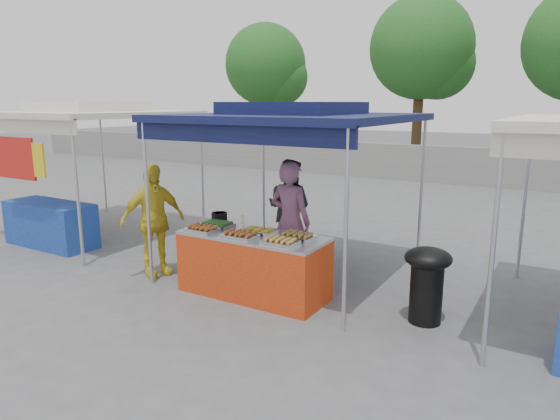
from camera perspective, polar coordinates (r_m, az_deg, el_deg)
The scene contains 22 objects.
ground_plane at distance 6.98m, azimuth -2.57°, elevation -9.36°, with size 80.00×80.00×0.00m, color #58585A.
back_wall at distance 16.91m, azimuth 18.50°, elevation 4.89°, with size 40.00×0.25×1.20m, color gray.
main_canopy at distance 7.32m, azimuth 1.51°, elevation 10.69°, with size 3.20×3.20×2.57m.
neighbor_stall_left at distance 10.11m, azimuth -22.65°, elevation 5.79°, with size 3.20×3.20×2.57m.
tree_0 at distance 21.81m, azimuth -1.27°, elevation 15.90°, with size 3.46×3.39×5.82m.
tree_1 at distance 19.52m, azimuth 16.29°, elevation 16.95°, with size 3.72×3.70×6.35m.
vendor_table at distance 6.75m, azimuth -3.07°, elevation -6.27°, with size 2.00×0.80×0.85m.
food_tray_fl at distance 6.83m, azimuth -8.91°, elevation -2.18°, with size 0.42×0.30×0.07m.
food_tray_fm at distance 6.45m, azimuth -4.56°, elevation -2.92°, with size 0.42×0.30×0.07m.
food_tray_fr at distance 6.13m, azimuth 0.06°, elevation -3.68°, with size 0.42×0.30×0.07m.
food_tray_bl at distance 7.06m, azimuth -7.12°, elevation -1.65°, with size 0.42×0.30×0.07m.
food_tray_bm at distance 6.67m, azimuth -2.37°, elevation -2.38°, with size 0.42×0.30×0.07m.
food_tray_br at distance 6.39m, azimuth 2.06°, elevation -3.04°, with size 0.42×0.30×0.07m.
cooking_pot at distance 7.36m, azimuth -6.94°, elevation -0.81°, with size 0.23×0.23×0.13m, color black.
skewer_cup at distance 6.58m, azimuth -4.29°, elevation -2.52°, with size 0.07×0.07×0.09m, color #B7B7BE.
wok_burner at distance 6.14m, azimuth 16.45°, elevation -7.49°, with size 0.55×0.55×0.92m.
crate_left at distance 7.68m, azimuth -2.83°, elevation -6.11°, with size 0.51×0.36×0.31m, color #132C9F.
crate_right at distance 7.18m, azimuth 0.88°, elevation -7.49°, with size 0.48×0.34×0.29m, color #132C9F.
crate_stacked at distance 7.09m, azimuth 0.89°, elevation -5.37°, with size 0.45×0.31×0.27m, color #132C9F.
vendor_woman at distance 7.20m, azimuth 1.17°, elevation -1.31°, with size 0.64×0.42×1.76m, color #865578.
helper_man at distance 8.42m, azimuth 1.02°, elevation 0.26°, with size 0.80×0.62×1.65m, color black.
customer_person at distance 7.65m, azimuth -14.32°, elevation -1.14°, with size 0.99×0.41×1.69m, color yellow.
Camera 1 is at (3.60, -5.40, 2.56)m, focal length 32.00 mm.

